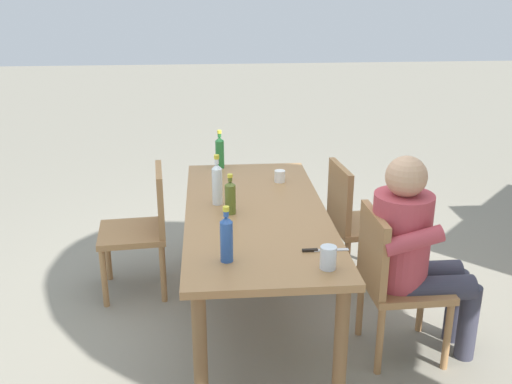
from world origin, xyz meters
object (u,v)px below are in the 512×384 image
Objects in this scene: bottle_blue at (227,238)px; cup_white at (280,176)px; cup_glass at (328,258)px; table_knife at (322,250)px; chair_far_left at (355,218)px; bottle_clear at (217,183)px; chair_far_right at (392,276)px; bottle_olive at (230,197)px; person_in_white_shirt at (414,248)px; chair_near_left at (144,224)px; bottle_green at (220,152)px; dining_table at (256,224)px.

bottle_blue is 3.55× the size of cup_white.
table_knife is at bearing 177.78° from cup_glass.
chair_far_left is 1.06m from bottle_clear.
bottle_olive is (-0.40, -0.87, 0.35)m from chair_far_right.
person_in_white_shirt is 0.57m from table_knife.
chair_near_left is 10.77× the size of cup_white.
table_knife is at bearing -23.46° from chair_far_left.
chair_far_right is at bearing -0.02° from chair_far_left.
bottle_green is (-0.46, -0.91, 0.37)m from chair_far_left.
bottle_clear is at bearing -73.39° from chair_far_left.
bottle_blue reaches higher than chair_near_left.
bottle_blue is at bearing -104.12° from cup_glass.
chair_far_right is 3.08× the size of bottle_green.
cup_glass is (0.12, 0.48, -0.07)m from bottle_blue.
bottle_blue is at bearing -0.27° from bottle_green.
chair_near_left is (-0.01, -1.44, 0.00)m from chair_far_left.
cup_white is (-0.52, 0.21, 0.12)m from dining_table.
table_knife is (1.10, 0.08, -0.04)m from cup_white.
chair_near_left is at bearing -129.03° from bottle_olive.
bottle_clear is (-0.56, -0.95, 0.38)m from chair_far_right.
person_in_white_shirt is at bearing 7.35° from chair_far_left.
chair_far_left is at bearing 139.29° from bottle_blue.
cup_white is (-0.55, 0.36, -0.06)m from bottle_olive.
dining_table is at bearing -159.98° from cup_glass.
cup_glass is (0.74, 0.43, -0.05)m from bottle_olive.
chair_near_left is 3.08× the size of bottle_green.
table_knife is at bearing 4.24° from cup_white.
bottle_olive reaches higher than cup_white.
bottle_olive is 2.15× the size of cup_glass.
person_in_white_shirt is 4.91× the size of table_knife.
table_knife is at bearing 26.48° from dining_table.
chair_far_left reaches higher than cup_white.
chair_far_right is 0.52m from table_knife.
cup_white is at bearing -175.76° from table_knife.
chair_far_left is (-0.85, 0.00, 0.00)m from chair_far_right.
person_in_white_shirt reaches higher than bottle_green.
dining_table is at bearing 58.99° from chair_near_left.
bottle_green is at bearing -145.01° from chair_far_right.
chair_near_left is 3.62× the size of table_knife.
bottle_green is (-0.90, -0.04, 0.02)m from bottle_olive.
chair_near_left is 0.78m from bottle_green.
person_in_white_shirt is at bearing 38.14° from bottle_green.
bottle_clear reaches higher than cup_white.
bottle_green is at bearing -177.58° from bottle_olive.
bottle_green is at bearing 179.73° from bottle_blue.
person_in_white_shirt is at bearing 91.19° from chair_far_right.
person_in_white_shirt is at bearing 122.07° from cup_glass.
cup_glass is at bearing -2.22° from table_knife.
bottle_blue is 1.19× the size of table_knife.
chair_far_right is at bearing 59.25° from dining_table.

